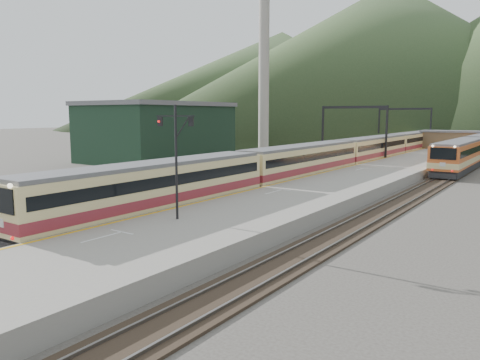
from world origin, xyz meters
The scene contains 16 objects.
track_main centered at (0.00, 40.00, 0.07)m, with size 2.60×200.00×0.23m.
track_far centered at (-5.00, 40.00, 0.07)m, with size 2.60×200.00×0.23m.
track_second centered at (11.50, 40.00, 0.07)m, with size 2.60×200.00×0.23m.
platform centered at (5.60, 38.00, 0.50)m, with size 8.00×100.00×1.00m, color gray.
gantry_near centered at (-2.85, 55.00, 5.59)m, with size 9.55×0.25×8.00m.
gantry_far centered at (-2.85, 80.00, 5.59)m, with size 9.55×0.25×8.00m.
warehouse centered at (-28.00, 42.00, 4.32)m, with size 14.50×20.50×8.60m.
smokestack centered at (-22.00, 62.00, 15.00)m, with size 1.80×1.80×30.00m, color #9E998E.
station_shed centered at (5.60, 78.00, 2.57)m, with size 9.40×4.40×3.10m.
hill_a centered at (-40.00, 190.00, 30.00)m, with size 180.00×180.00×60.00m, color #344D2A.
hill_d centered at (-120.00, 240.00, 27.50)m, with size 200.00×200.00×55.00m, color #344D2A.
main_train centered at (0.00, 44.72, 2.08)m, with size 3.03×83.00×3.70m.
signal_mast centered at (4.09, 10.96, 4.87)m, with size 2.09×0.87×6.30m.
short_signal_a centered at (-2.31, 5.38, 1.46)m, with size 0.24×0.19×2.27m.
short_signal_b centered at (-2.94, 35.14, 1.46)m, with size 0.23×0.17×2.27m.
short_signal_c centered at (-7.24, 22.92, 1.46)m, with size 0.25×0.20×2.27m.
Camera 1 is at (21.51, -8.04, 6.78)m, focal length 35.00 mm.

